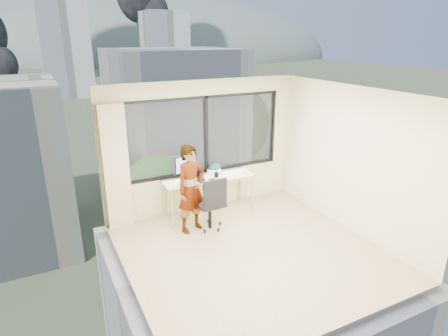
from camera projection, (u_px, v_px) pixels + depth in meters
floor at (251, 251)px, 6.31m from camera, size 4.00×4.00×0.01m
ceiling at (255, 93)px, 5.45m from camera, size 4.00×4.00×0.01m
wall_front at (346, 235)px, 4.19m from camera, size 4.00×0.01×2.60m
wall_left at (123, 202)px, 5.03m from camera, size 0.01×4.00×2.60m
wall_right at (350, 160)px, 6.73m from camera, size 0.01×4.00×2.60m
window_wall at (204, 135)px, 7.51m from camera, size 3.30×0.16×1.55m
curtain at (116, 168)px, 6.78m from camera, size 0.45×0.14×2.30m
desk at (209, 195)px, 7.58m from camera, size 1.80×0.60×0.75m
chair at (210, 202)px, 6.91m from camera, size 0.56×0.56×1.05m
person at (191, 189)px, 6.75m from camera, size 0.68×0.55×1.61m
monitor at (186, 167)px, 7.23m from camera, size 0.53×0.27×0.53m
game_console at (214, 171)px, 7.72m from camera, size 0.34×0.31×0.07m
laptop at (196, 175)px, 7.30m from camera, size 0.37×0.38×0.20m
cellphone at (212, 179)px, 7.35m from camera, size 0.12×0.06×0.01m
pen_cup at (216, 175)px, 7.46m from camera, size 0.10×0.10×0.10m
handbag at (215, 167)px, 7.72m from camera, size 0.28×0.20×0.20m
exterior_ground at (43, 98)px, 112.10m from camera, size 400.00×400.00×0.04m
near_bldg_b at (174, 119)px, 45.42m from camera, size 14.00×13.00×16.00m
near_bldg_c at (346, 145)px, 45.63m from camera, size 12.00×10.00×10.00m
far_tower_b at (65, 44)px, 110.55m from camera, size 13.00×13.00×30.00m
far_tower_c at (165, 48)px, 143.80m from camera, size 15.00×15.00×26.00m
hill_b at (160, 57)px, 323.22m from camera, size 300.00×220.00×96.00m
tree_b at (165, 232)px, 26.31m from camera, size 7.60×7.60×9.00m
tree_c at (239, 131)px, 52.35m from camera, size 8.40×8.40×10.00m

